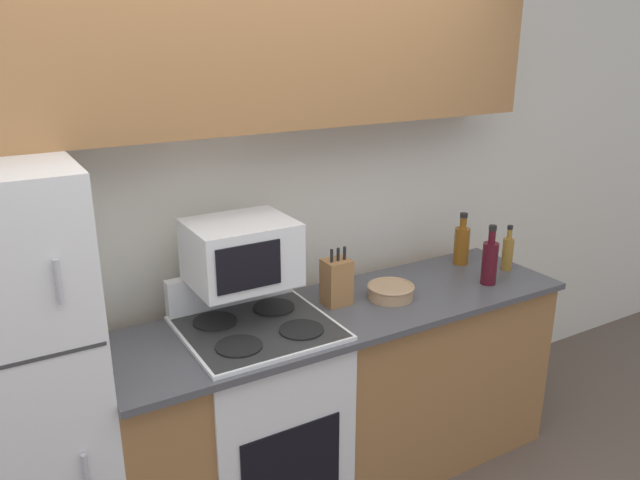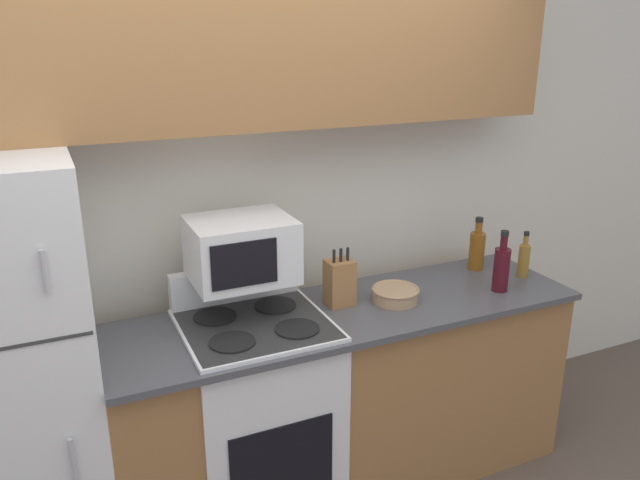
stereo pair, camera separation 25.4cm
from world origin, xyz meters
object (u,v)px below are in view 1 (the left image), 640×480
(bowl, at_px, (391,291))
(bottle_whiskey, at_px, (462,244))
(stove, at_px, (261,420))
(bottle_wine_red, at_px, (490,261))
(microwave, at_px, (241,252))
(bottle_vinegar, at_px, (508,252))
(knife_block, at_px, (337,282))

(bowl, xyz_separation_m, bottle_whiskey, (0.60, 0.18, 0.07))
(bottle_whiskey, bearing_deg, stove, -172.83)
(bowl, distance_m, bottle_wine_red, 0.54)
(stove, bearing_deg, bottle_whiskey, 7.17)
(microwave, distance_m, bottle_wine_red, 1.25)
(bottle_wine_red, bearing_deg, microwave, 169.48)
(bottle_vinegar, xyz_separation_m, bottle_whiskey, (-0.15, 0.19, 0.02))
(microwave, distance_m, bowl, 0.75)
(microwave, distance_m, bottle_vinegar, 1.45)
(bowl, bearing_deg, bottle_vinegar, -0.53)
(bottle_vinegar, bearing_deg, knife_block, 175.11)
(bowl, distance_m, bottle_whiskey, 0.63)
(bottle_wine_red, xyz_separation_m, bottle_whiskey, (0.08, 0.28, -0.01))
(bottle_whiskey, bearing_deg, microwave, -177.55)
(microwave, relative_size, knife_block, 1.56)
(bottle_vinegar, bearing_deg, stove, 178.86)
(knife_block, height_order, bowl, knife_block)
(stove, xyz_separation_m, knife_block, (0.42, 0.06, 0.55))
(knife_block, bearing_deg, stove, -172.39)
(knife_block, xyz_separation_m, bottle_wine_red, (0.77, -0.18, 0.01))
(knife_block, bearing_deg, bottle_whiskey, 6.95)
(stove, relative_size, microwave, 2.62)
(bottle_vinegar, bearing_deg, bowl, 179.47)
(bottle_whiskey, bearing_deg, knife_block, -173.05)
(microwave, bearing_deg, stove, -81.96)
(bowl, distance_m, bottle_vinegar, 0.75)
(bowl, relative_size, bottle_whiskey, 0.79)
(bowl, height_order, bottle_vinegar, bottle_vinegar)
(bottle_wine_red, bearing_deg, bowl, 169.32)
(microwave, height_order, bottle_wine_red, microwave)
(microwave, relative_size, bottle_whiskey, 1.51)
(knife_block, bearing_deg, bowl, -17.41)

